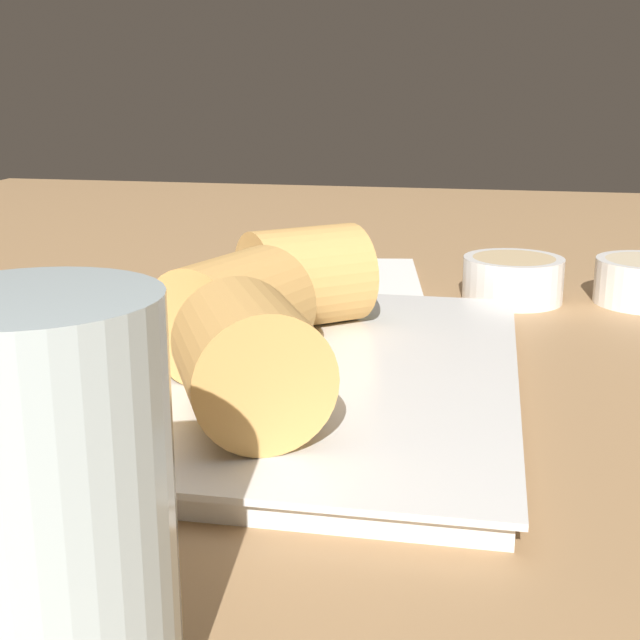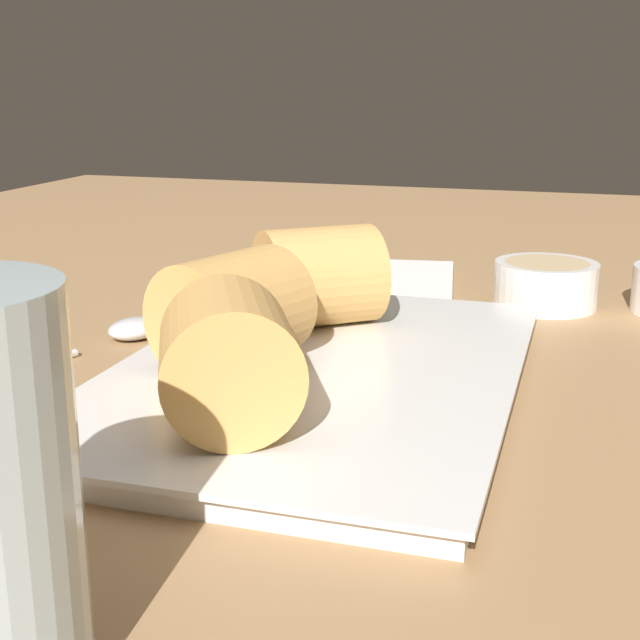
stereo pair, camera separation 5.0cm
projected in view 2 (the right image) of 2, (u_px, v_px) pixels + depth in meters
table_surface at (342, 422)px, 46.62cm from camera, size 180.00×140.00×2.00cm
serving_plate at (320, 376)px, 48.27cm from camera, size 32.13×20.97×1.50cm
roll_front_left at (236, 310)px, 46.99cm from camera, size 8.70×8.06×6.09cm
roll_front_right at (326, 276)px, 54.92cm from camera, size 9.11×9.24×6.09cm
roll_back_left at (228, 355)px, 39.58cm from camera, size 8.94×8.55×6.09cm
dipping_bowl_near at (546, 282)px, 65.16cm from camera, size 7.47×7.47×3.32cm
spoon at (117, 335)px, 56.46cm from camera, size 17.11×7.41×1.33cm
napkin at (377, 281)px, 72.42cm from camera, size 15.97×14.17×0.60cm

